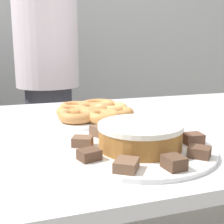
{
  "coord_description": "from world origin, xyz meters",
  "views": [
    {
      "loc": [
        -0.32,
        -0.89,
        1.02
      ],
      "look_at": [
        -0.05,
        -0.05,
        0.82
      ],
      "focal_mm": 50.0,
      "sensor_mm": 36.0,
      "label": 1
    }
  ],
  "objects_px": {
    "plate_donuts": "(93,117)",
    "frosted_cake": "(140,136)",
    "plate_cake": "(140,150)",
    "person_standing": "(48,75)"
  },
  "relations": [
    {
      "from": "plate_cake",
      "to": "plate_donuts",
      "type": "relative_size",
      "value": 1.06
    },
    {
      "from": "frosted_cake",
      "to": "plate_cake",
      "type": "bearing_deg",
      "value": 0.0
    },
    {
      "from": "person_standing",
      "to": "plate_cake",
      "type": "height_order",
      "value": "person_standing"
    },
    {
      "from": "plate_donuts",
      "to": "frosted_cake",
      "type": "bearing_deg",
      "value": -87.06
    },
    {
      "from": "plate_cake",
      "to": "frosted_cake",
      "type": "xyz_separation_m",
      "value": [
        0.0,
        0.0,
        0.04
      ]
    },
    {
      "from": "person_standing",
      "to": "plate_cake",
      "type": "xyz_separation_m",
      "value": [
        0.08,
        -1.1,
        -0.08
      ]
    },
    {
      "from": "plate_donuts",
      "to": "person_standing",
      "type": "bearing_deg",
      "value": 95.18
    },
    {
      "from": "frosted_cake",
      "to": "plate_donuts",
      "type": "bearing_deg",
      "value": 92.94
    },
    {
      "from": "plate_cake",
      "to": "plate_donuts",
      "type": "height_order",
      "value": "same"
    },
    {
      "from": "plate_donuts",
      "to": "frosted_cake",
      "type": "relative_size",
      "value": 1.68
    }
  ]
}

